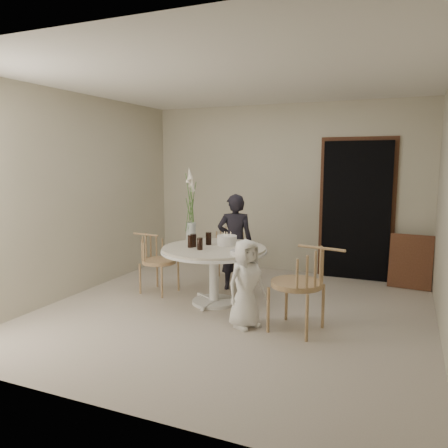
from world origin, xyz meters
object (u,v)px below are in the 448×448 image
at_px(table, 214,256).
at_px(birthday_cake, 227,240).
at_px(chair_far, 230,244).
at_px(girl, 235,242).
at_px(chair_left, 152,254).
at_px(boy, 246,284).
at_px(chair_right, 309,276).
at_px(flower_vase, 191,213).

relative_size(table, birthday_cake, 5.23).
height_order(chair_far, girl, girl).
bearing_deg(birthday_cake, chair_far, 109.96).
relative_size(chair_left, boy, 0.83).
relative_size(chair_far, boy, 0.84).
bearing_deg(boy, chair_right, -50.80).
relative_size(table, chair_right, 1.40).
xyz_separation_m(girl, flower_vase, (-0.48, -0.40, 0.44)).
height_order(chair_far, flower_vase, flower_vase).
bearing_deg(flower_vase, chair_right, -23.97).
bearing_deg(birthday_cake, chair_right, -29.93).
height_order(table, girl, girl).
relative_size(chair_far, chair_left, 1.02).
distance_m(chair_left, flower_vase, 0.81).
bearing_deg(chair_right, birthday_cake, -108.94).
bearing_deg(table, flower_vase, 148.41).
distance_m(chair_right, boy, 0.68).
bearing_deg(table, chair_right, -20.97).
bearing_deg(boy, table, 78.68).
distance_m(chair_far, chair_right, 2.32).
xyz_separation_m(chair_far, chair_right, (1.57, -1.70, 0.08)).
distance_m(chair_right, birthday_cake, 1.41).
xyz_separation_m(chair_left, birthday_cake, (1.09, 0.05, 0.27)).
bearing_deg(flower_vase, girl, 39.65).
bearing_deg(girl, chair_far, -81.12).
xyz_separation_m(table, girl, (0.01, 0.69, 0.06)).
bearing_deg(girl, flower_vase, 19.48).
bearing_deg(birthday_cake, girl, 99.35).
distance_m(girl, birthday_cake, 0.51).
bearing_deg(birthday_cake, chair_left, -177.32).
distance_m(chair_far, boy, 2.01).
relative_size(girl, flower_vase, 1.36).
xyz_separation_m(chair_far, boy, (0.92, -1.79, -0.04)).
xyz_separation_m(table, birthday_cake, (0.10, 0.20, 0.18)).
bearing_deg(table, birthday_cake, 64.06).
bearing_deg(girl, chair_left, 8.01).
height_order(chair_far, birthday_cake, birthday_cake).
xyz_separation_m(boy, birthday_cake, (-0.55, 0.79, 0.30)).
height_order(chair_left, flower_vase, flower_vase).
relative_size(table, boy, 1.36).
relative_size(chair_far, chair_right, 0.87).
bearing_deg(girl, chair_right, 117.18).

